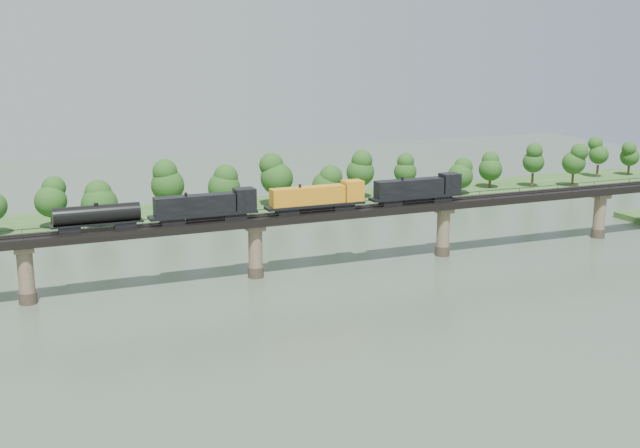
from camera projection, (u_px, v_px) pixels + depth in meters
name	position (u px, v px, depth m)	size (l,w,h in m)	color
ground	(317.00, 330.00, 122.05)	(400.00, 400.00, 0.00)	#3A4A3A
far_bank	(187.00, 214.00, 198.42)	(300.00, 24.00, 1.60)	#2B5020
bridge	(255.00, 249.00, 147.83)	(236.00, 30.00, 11.50)	#473A2D
bridge_superstructure	(255.00, 215.00, 146.40)	(220.00, 4.90, 0.75)	black
far_treeline	(156.00, 188.00, 189.52)	(289.06, 17.54, 13.60)	#382619
freight_train	(280.00, 201.00, 147.73)	(78.81, 3.07, 5.42)	black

